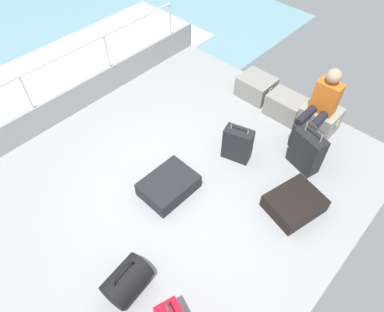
# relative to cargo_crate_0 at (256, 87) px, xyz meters

# --- Properties ---
(ground_plane) EXTENTS (4.40, 5.20, 0.06)m
(ground_plane) POSITION_rel_cargo_crate_0_xyz_m (0.30, -2.19, -0.21)
(ground_plane) COLOR #939699
(gunwale_port) EXTENTS (0.06, 5.20, 0.45)m
(gunwale_port) POSITION_rel_cargo_crate_0_xyz_m (-1.87, -2.19, 0.05)
(gunwale_port) COLOR #939699
(gunwale_port) RESTS_ON ground_plane
(railing_port) EXTENTS (0.04, 4.20, 1.02)m
(railing_port) POSITION_rel_cargo_crate_0_xyz_m (-1.87, -2.19, 0.61)
(railing_port) COLOR silver
(railing_port) RESTS_ON ground_plane
(sea_wake) EXTENTS (12.00, 12.00, 0.01)m
(sea_wake) POSITION_rel_cargo_crate_0_xyz_m (-3.30, -2.19, -0.52)
(sea_wake) COLOR #6B99A8
(sea_wake) RESTS_ON ground_plane
(cargo_crate_0) EXTENTS (0.58, 0.47, 0.35)m
(cargo_crate_0) POSITION_rel_cargo_crate_0_xyz_m (0.00, 0.00, 0.00)
(cargo_crate_0) COLOR gray
(cargo_crate_0) RESTS_ON ground_plane
(cargo_crate_1) EXTENTS (0.59, 0.40, 0.36)m
(cargo_crate_1) POSITION_rel_cargo_crate_0_xyz_m (0.63, -0.08, 0.01)
(cargo_crate_1) COLOR gray
(cargo_crate_1) RESTS_ON ground_plane
(cargo_crate_2) EXTENTS (0.55, 0.45, 0.41)m
(cargo_crate_2) POSITION_rel_cargo_crate_0_xyz_m (1.16, -0.01, 0.03)
(cargo_crate_2) COLOR gray
(cargo_crate_2) RESTS_ON ground_plane
(passenger_seated) EXTENTS (0.34, 0.66, 1.11)m
(passenger_seated) POSITION_rel_cargo_crate_0_xyz_m (1.16, -0.19, 0.41)
(passenger_seated) COLOR orange
(passenger_seated) RESTS_ON ground_plane
(suitcase_0) EXTENTS (0.54, 0.71, 0.22)m
(suitcase_0) POSITION_rel_cargo_crate_0_xyz_m (0.34, -2.36, -0.07)
(suitcase_0) COLOR black
(suitcase_0) RESTS_ON ground_plane
(suitcase_2) EXTENTS (0.43, 0.30, 0.61)m
(suitcase_2) POSITION_rel_cargo_crate_0_xyz_m (0.61, -1.29, 0.08)
(suitcase_2) COLOR black
(suitcase_2) RESTS_ON ground_plane
(suitcase_3) EXTENTS (0.68, 0.77, 0.21)m
(suitcase_3) POSITION_rel_cargo_crate_0_xyz_m (1.68, -1.48, -0.07)
(suitcase_3) COLOR black
(suitcase_3) RESTS_ON ground_plane
(suitcase_4) EXTENTS (0.48, 0.32, 0.75)m
(suitcase_4) POSITION_rel_cargo_crate_0_xyz_m (1.39, -0.79, 0.12)
(suitcase_4) COLOR black
(suitcase_4) RESTS_ON ground_plane
(duffel_bag) EXTENTS (0.39, 0.51, 0.50)m
(duffel_bag) POSITION_rel_cargo_crate_0_xyz_m (0.93, -3.55, -0.00)
(duffel_bag) COLOR black
(duffel_bag) RESTS_ON ground_plane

